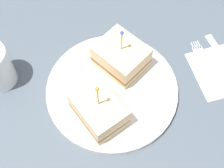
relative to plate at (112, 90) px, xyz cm
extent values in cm
cube|color=#4C5660|center=(0.00, 0.00, -1.67)|extent=(92.30, 92.30, 2.00)
cylinder|color=silver|center=(0.00, 0.00, 0.00)|extent=(25.88, 25.88, 1.34)
cube|color=beige|center=(-5.38, 2.86, 1.33)|extent=(12.20, 11.89, 1.32)
cube|color=#478438|center=(-5.38, 2.86, 2.19)|extent=(12.20, 11.89, 0.40)
cube|color=red|center=(-5.38, 2.86, 2.64)|extent=(12.20, 11.89, 0.50)
cube|color=#E0B784|center=(-5.38, 2.86, 3.80)|extent=(12.20, 11.89, 1.82)
cube|color=beige|center=(-5.38, 2.86, 5.37)|extent=(12.20, 11.89, 1.32)
cylinder|color=tan|center=(-5.38, 2.86, 8.18)|extent=(0.30, 0.30, 5.62)
sphere|color=blue|center=(-5.38, 2.86, 10.98)|extent=(0.70, 0.70, 0.70)
cube|color=beige|center=(5.04, -3.41, 1.28)|extent=(11.78, 10.59, 1.23)
cube|color=#478438|center=(5.04, -3.41, 2.10)|extent=(11.78, 10.59, 0.40)
cube|color=red|center=(5.04, -3.41, 2.55)|extent=(11.78, 10.59, 0.50)
cube|color=#E0B784|center=(5.04, -3.41, 3.68)|extent=(11.78, 10.59, 1.76)
cube|color=beige|center=(5.04, -3.41, 5.17)|extent=(11.78, 10.59, 1.23)
cylinder|color=tan|center=(5.04, -3.41, 8.20)|extent=(0.30, 0.30, 6.06)
sphere|color=orange|center=(5.04, -3.41, 11.24)|extent=(0.70, 0.70, 0.70)
cube|color=white|center=(-0.51, 22.70, -0.60)|extent=(12.77, 11.70, 0.15)
cube|color=silver|center=(-0.23, 20.39, -0.50)|extent=(6.84, 1.06, 0.35)
cube|color=silver|center=(-5.43, 20.04, -0.50)|extent=(3.74, 2.44, 0.35)
cube|color=silver|center=(-7.68, 20.64, -0.50)|extent=(2.01, 0.32, 0.35)
cube|color=silver|center=(-7.64, 20.14, -0.50)|extent=(2.01, 0.32, 0.35)
cube|color=silver|center=(-7.61, 19.64, -0.50)|extent=(2.01, 0.32, 0.35)
cube|color=silver|center=(-7.57, 19.14, -0.50)|extent=(2.01, 0.32, 0.35)
cube|color=silver|center=(-6.30, 23.95, -0.50)|extent=(7.16, 2.79, 0.24)
camera|label=1|loc=(30.27, -5.93, 58.93)|focal=54.08mm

